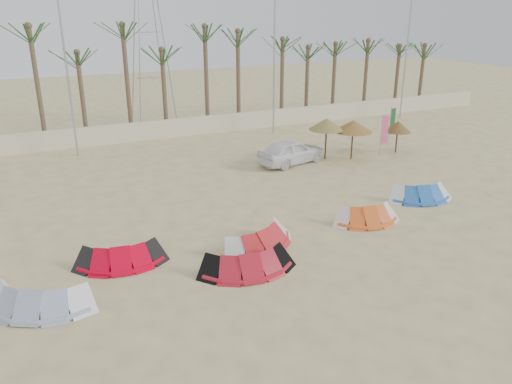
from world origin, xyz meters
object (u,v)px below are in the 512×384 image
kite_grey (37,293)px  kite_blue (417,191)px  kite_red_mid (244,258)px  parasol_mid (327,124)px  car (291,152)px  kite_orange (363,212)px  kite_red_left (119,252)px  parasol_left (353,126)px  parasol_right (398,127)px  kite_red_right (256,235)px

kite_grey → kite_blue: (17.45, 2.11, -0.00)m
kite_red_mid → parasol_mid: size_ratio=1.39×
kite_grey → car: size_ratio=0.91×
kite_orange → kite_grey: bearing=-175.7°
kite_red_left → parasol_mid: (14.13, 8.03, 1.80)m
kite_red_left → car: (11.77, 8.11, 0.33)m
kite_grey → kite_orange: same height
kite_grey → parasol_mid: size_ratio=1.55×
kite_red_mid → kite_orange: (6.50, 1.67, -0.00)m
kite_blue → parasol_left: bearing=81.2°
kite_orange → kite_blue: (4.04, 1.10, 0.00)m
kite_blue → parasol_left: parasol_left is taller
kite_blue → parasol_left: size_ratio=1.38×
parasol_left → parasol_mid: bearing=156.2°
kite_grey → parasol_mid: 19.74m
kite_orange → kite_red_mid: bearing=-165.6°
parasol_left → parasol_right: bearing=-0.1°
kite_grey → parasol_left: size_ratio=1.63×
parasol_right → car: (-7.34, 0.75, -0.97)m
kite_grey → kite_red_mid: same height
parasol_right → kite_orange: bearing=-136.7°
kite_red_left → kite_red_mid: (4.00, -2.41, 0.00)m
kite_orange → car: 8.96m
kite_grey → kite_red_right: bearing=6.5°
kite_red_right → car: size_ratio=0.86×
kite_orange → parasol_left: 9.74m
kite_red_right → kite_orange: 5.27m
kite_red_left → parasol_right: (19.11, 7.37, 1.29)m
kite_grey → kite_red_right: (8.14, 0.93, -0.00)m
parasol_mid → parasol_right: bearing=-7.6°
kite_red_right → kite_orange: bearing=0.9°
parasol_left → car: size_ratio=0.56×
kite_grey → car: (14.68, 9.88, 0.33)m
kite_red_right → parasol_mid: parasol_mid is taller
kite_orange → parasol_mid: parasol_mid is taller
kite_red_mid → kite_orange: 6.71m
parasol_mid → kite_blue: bearing=-87.0°
kite_red_left → kite_orange: bearing=-4.1°
parasol_left → kite_red_right: bearing=-141.7°
kite_orange → parasol_mid: size_ratio=1.23×
parasol_left → kite_red_left: bearing=-154.7°
kite_red_left → kite_grey: bearing=-148.8°
parasol_mid → car: 2.78m
kite_blue → parasol_mid: (-0.41, 7.68, 1.80)m
kite_blue → parasol_right: 8.47m
parasol_mid → car: size_ratio=0.59×
parasol_left → car: 4.15m
parasol_mid → car: (-2.36, 0.08, -1.47)m
parasol_right → parasol_left: bearing=179.9°
parasol_mid → parasol_left: bearing=-23.8°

